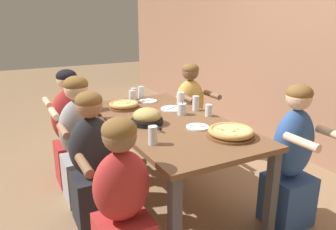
{
  "coord_description": "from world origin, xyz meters",
  "views": [
    {
      "loc": [
        2.41,
        -1.27,
        1.65
      ],
      "look_at": [
        0.0,
        0.0,
        0.82
      ],
      "focal_mm": 35.0,
      "sensor_mm": 36.0,
      "label": 1
    }
  ],
  "objects_px": {
    "pizza_board_main": "(124,105)",
    "drinking_glass_d": "(181,98)",
    "skillet_bowl": "(147,117)",
    "diner_near_left": "(71,132)",
    "empty_plate_a": "(172,109)",
    "diner_near_right": "(123,207)",
    "diner_far_right": "(292,163)",
    "drinking_glass_e": "(132,97)",
    "diner_near_midleft": "(81,144)",
    "drinking_glass_f": "(134,95)",
    "drinking_glass_g": "(209,110)",
    "empty_plate_b": "(198,127)",
    "empty_plate_c": "(148,101)",
    "drinking_glass_a": "(196,104)",
    "drinking_glass_b": "(141,93)",
    "pizza_board_second": "(231,132)",
    "diner_near_center": "(93,164)",
    "cocktail_glass_blue": "(182,110)",
    "drinking_glass_c": "(153,136)",
    "diner_far_left": "(190,115)"
  },
  "relations": [
    {
      "from": "empty_plate_c",
      "to": "diner_near_left",
      "type": "bearing_deg",
      "value": -96.12
    },
    {
      "from": "skillet_bowl",
      "to": "drinking_glass_e",
      "type": "distance_m",
      "value": 0.74
    },
    {
      "from": "drinking_glass_b",
      "to": "drinking_glass_e",
      "type": "height_order",
      "value": "drinking_glass_b"
    },
    {
      "from": "empty_plate_a",
      "to": "drinking_glass_a",
      "type": "xyz_separation_m",
      "value": [
        0.14,
        0.18,
        0.06
      ]
    },
    {
      "from": "pizza_board_main",
      "to": "diner_near_midleft",
      "type": "bearing_deg",
      "value": -70.7
    },
    {
      "from": "empty_plate_a",
      "to": "drinking_glass_b",
      "type": "xyz_separation_m",
      "value": [
        -0.55,
        -0.09,
        0.05
      ]
    },
    {
      "from": "empty_plate_b",
      "to": "drinking_glass_a",
      "type": "distance_m",
      "value": 0.51
    },
    {
      "from": "drinking_glass_b",
      "to": "drinking_glass_d",
      "type": "xyz_separation_m",
      "value": [
        0.41,
        0.27,
        0.0
      ]
    },
    {
      "from": "empty_plate_a",
      "to": "drinking_glass_e",
      "type": "distance_m",
      "value": 0.5
    },
    {
      "from": "empty_plate_b",
      "to": "pizza_board_second",
      "type": "bearing_deg",
      "value": 20.23
    },
    {
      "from": "empty_plate_b",
      "to": "empty_plate_c",
      "type": "bearing_deg",
      "value": -179.69
    },
    {
      "from": "pizza_board_main",
      "to": "diner_far_right",
      "type": "relative_size",
      "value": 0.26
    },
    {
      "from": "drinking_glass_b",
      "to": "diner_far_right",
      "type": "distance_m",
      "value": 1.75
    },
    {
      "from": "pizza_board_second",
      "to": "empty_plate_b",
      "type": "xyz_separation_m",
      "value": [
        -0.29,
        -0.11,
        -0.03
      ]
    },
    {
      "from": "skillet_bowl",
      "to": "pizza_board_main",
      "type": "bearing_deg",
      "value": -179.78
    },
    {
      "from": "drinking_glass_c",
      "to": "diner_far_left",
      "type": "bearing_deg",
      "value": 138.8
    },
    {
      "from": "drinking_glass_e",
      "to": "diner_near_midleft",
      "type": "distance_m",
      "value": 0.78
    },
    {
      "from": "cocktail_glass_blue",
      "to": "diner_near_left",
      "type": "height_order",
      "value": "diner_near_left"
    },
    {
      "from": "diner_near_right",
      "to": "diner_near_left",
      "type": "height_order",
      "value": "diner_near_left"
    },
    {
      "from": "diner_far_right",
      "to": "diner_near_midleft",
      "type": "height_order",
      "value": "diner_far_right"
    },
    {
      "from": "empty_plate_a",
      "to": "diner_near_right",
      "type": "distance_m",
      "value": 1.36
    },
    {
      "from": "drinking_glass_f",
      "to": "pizza_board_main",
      "type": "bearing_deg",
      "value": -38.0
    },
    {
      "from": "cocktail_glass_blue",
      "to": "diner_near_center",
      "type": "relative_size",
      "value": 0.12
    },
    {
      "from": "pizza_board_second",
      "to": "diner_far_right",
      "type": "bearing_deg",
      "value": 65.84
    },
    {
      "from": "empty_plate_b",
      "to": "diner_near_left",
      "type": "xyz_separation_m",
      "value": [
        -1.05,
        -0.81,
        -0.24
      ]
    },
    {
      "from": "pizza_board_main",
      "to": "drinking_glass_d",
      "type": "distance_m",
      "value": 0.59
    },
    {
      "from": "empty_plate_c",
      "to": "drinking_glass_c",
      "type": "relative_size",
      "value": 1.42
    },
    {
      "from": "diner_far_right",
      "to": "drinking_glass_d",
      "type": "bearing_deg",
      "value": -75.7
    },
    {
      "from": "diner_near_center",
      "to": "drinking_glass_c",
      "type": "bearing_deg",
      "value": -50.71
    },
    {
      "from": "drinking_glass_f",
      "to": "drinking_glass_g",
      "type": "height_order",
      "value": "drinking_glass_f"
    },
    {
      "from": "pizza_board_second",
      "to": "drinking_glass_g",
      "type": "relative_size",
      "value": 3.3
    },
    {
      "from": "diner_far_left",
      "to": "drinking_glass_g",
      "type": "bearing_deg",
      "value": 69.56
    },
    {
      "from": "empty_plate_b",
      "to": "skillet_bowl",
      "type": "bearing_deg",
      "value": -130.87
    },
    {
      "from": "empty_plate_c",
      "to": "drinking_glass_e",
      "type": "distance_m",
      "value": 0.18
    },
    {
      "from": "empty_plate_a",
      "to": "diner_near_center",
      "type": "height_order",
      "value": "diner_near_center"
    },
    {
      "from": "pizza_board_main",
      "to": "diner_near_right",
      "type": "xyz_separation_m",
      "value": [
        1.25,
        -0.49,
        -0.3
      ]
    },
    {
      "from": "pizza_board_second",
      "to": "diner_far_left",
      "type": "relative_size",
      "value": 0.32
    },
    {
      "from": "drinking_glass_d",
      "to": "diner_far_right",
      "type": "bearing_deg",
      "value": 14.3
    },
    {
      "from": "empty_plate_a",
      "to": "diner_near_right",
      "type": "bearing_deg",
      "value": -42.0
    },
    {
      "from": "pizza_board_main",
      "to": "diner_far_right",
      "type": "height_order",
      "value": "diner_far_right"
    },
    {
      "from": "diner_far_right",
      "to": "pizza_board_second",
      "type": "bearing_deg",
      "value": -24.16
    },
    {
      "from": "skillet_bowl",
      "to": "diner_near_left",
      "type": "height_order",
      "value": "diner_near_left"
    },
    {
      "from": "cocktail_glass_blue",
      "to": "empty_plate_b",
      "type": "bearing_deg",
      "value": -10.8
    },
    {
      "from": "skillet_bowl",
      "to": "drinking_glass_e",
      "type": "xyz_separation_m",
      "value": [
        -0.73,
        0.15,
        -0.0
      ]
    },
    {
      "from": "drinking_glass_d",
      "to": "diner_near_center",
      "type": "xyz_separation_m",
      "value": [
        0.47,
        -1.07,
        -0.32
      ]
    },
    {
      "from": "diner_far_right",
      "to": "diner_near_left",
      "type": "xyz_separation_m",
      "value": [
        -1.55,
        -1.38,
        -0.0
      ]
    },
    {
      "from": "skillet_bowl",
      "to": "empty_plate_b",
      "type": "height_order",
      "value": "skillet_bowl"
    },
    {
      "from": "skillet_bowl",
      "to": "drinking_glass_b",
      "type": "height_order",
      "value": "skillet_bowl"
    },
    {
      "from": "pizza_board_second",
      "to": "diner_near_right",
      "type": "height_order",
      "value": "diner_near_right"
    },
    {
      "from": "diner_far_left",
      "to": "empty_plate_c",
      "type": "bearing_deg",
      "value": 7.45
    }
  ]
}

